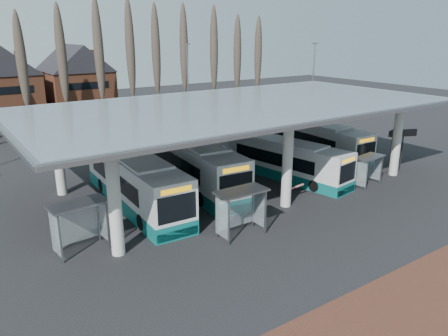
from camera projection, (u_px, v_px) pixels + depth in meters
ground at (312, 218)px, 27.98m from camera, size 140.00×140.00×0.00m
station_canopy at (239, 112)px, 32.58m from camera, size 32.00×16.00×6.34m
poplar_row at (113, 55)px, 51.31m from camera, size 45.10×1.10×14.50m
lamp_post_b at (188, 87)px, 50.08m from camera, size 0.80×0.16×10.17m
lamp_post_c at (313, 84)px, 52.93m from camera, size 0.80×0.16×10.17m
bus_0 at (135, 181)px, 29.73m from camera, size 3.27×12.92×3.56m
bus_1 at (192, 164)px, 33.45m from camera, size 3.97×13.30×3.64m
bus_2 at (286, 160)px, 35.37m from camera, size 4.15×11.41×3.11m
bus_3 at (314, 140)px, 41.25m from camera, size 3.07×12.22×3.37m
shelter_0 at (78, 216)px, 23.25m from camera, size 3.16×1.80×2.81m
shelter_1 at (240, 202)px, 25.07m from camera, size 3.05×1.54×2.82m
shelter_2 at (367, 164)px, 33.37m from camera, size 2.72×1.64×2.38m
info_sign_0 at (403, 136)px, 36.70m from camera, size 2.29×1.01×3.59m
info_sign_1 at (393, 135)px, 39.07m from camera, size 2.03×0.69×3.09m
barrier at (292, 188)px, 30.78m from camera, size 2.18×0.72×1.09m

